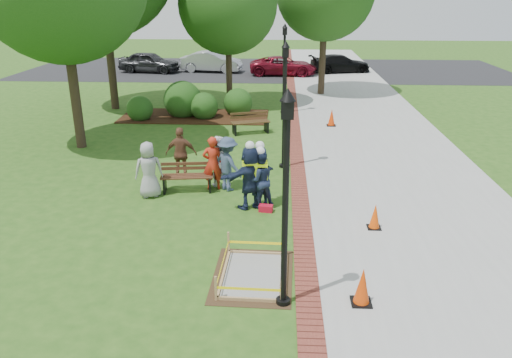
# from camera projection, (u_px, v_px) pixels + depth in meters

# --- Properties ---
(ground) EXTENTS (100.00, 100.00, 0.00)m
(ground) POSITION_uv_depth(u_px,v_px,m) (234.00, 232.00, 12.70)
(ground) COLOR #285116
(ground) RESTS_ON ground
(sidewalk) EXTENTS (6.00, 60.00, 0.02)m
(sidewalk) POSITION_uv_depth(u_px,v_px,m) (369.00, 130.00, 21.77)
(sidewalk) COLOR #9E9E99
(sidewalk) RESTS_ON ground
(brick_edging) EXTENTS (0.50, 60.00, 0.03)m
(brick_edging) POSITION_uv_depth(u_px,v_px,m) (295.00, 129.00, 21.93)
(brick_edging) COLOR maroon
(brick_edging) RESTS_ON ground
(mulch_bed) EXTENTS (7.00, 3.00, 0.05)m
(mulch_bed) POSITION_uv_depth(u_px,v_px,m) (195.00, 116.00, 24.02)
(mulch_bed) COLOR #381E0F
(mulch_bed) RESTS_ON ground
(parking_lot) EXTENTS (36.00, 12.00, 0.01)m
(parking_lot) POSITION_uv_depth(u_px,v_px,m) (267.00, 69.00, 37.86)
(parking_lot) COLOR black
(parking_lot) RESTS_ON ground
(wet_concrete_pad) EXTENTS (1.77, 2.35, 0.55)m
(wet_concrete_pad) POSITION_uv_depth(u_px,v_px,m) (253.00, 267.00, 10.68)
(wet_concrete_pad) COLOR #47331E
(wet_concrete_pad) RESTS_ON ground
(bench_near) EXTENTS (1.63, 0.72, 0.85)m
(bench_near) POSITION_uv_depth(u_px,v_px,m) (187.00, 183.00, 15.17)
(bench_near) COLOR #58321E
(bench_near) RESTS_ON ground
(bench_far) EXTENTS (1.71, 1.03, 0.88)m
(bench_far) POSITION_uv_depth(u_px,v_px,m) (250.00, 127.00, 21.18)
(bench_far) COLOR #54391C
(bench_far) RESTS_ON ground
(cone_front) EXTENTS (0.40, 0.40, 0.79)m
(cone_front) POSITION_uv_depth(u_px,v_px,m) (362.00, 287.00, 9.69)
(cone_front) COLOR black
(cone_front) RESTS_ON ground
(cone_back) EXTENTS (0.35, 0.35, 0.68)m
(cone_back) POSITION_uv_depth(u_px,v_px,m) (375.00, 217.00, 12.77)
(cone_back) COLOR black
(cone_back) RESTS_ON ground
(cone_far) EXTENTS (0.39, 0.39, 0.77)m
(cone_far) POSITION_uv_depth(u_px,v_px,m) (332.00, 118.00, 22.27)
(cone_far) COLOR black
(cone_far) RESTS_ON ground
(toolbox) EXTENTS (0.41, 0.26, 0.19)m
(toolbox) POSITION_uv_depth(u_px,v_px,m) (266.00, 208.00, 13.83)
(toolbox) COLOR red
(toolbox) RESTS_ON ground
(lamp_near) EXTENTS (0.28, 0.28, 4.26)m
(lamp_near) POSITION_uv_depth(u_px,v_px,m) (286.00, 187.00, 8.95)
(lamp_near) COLOR black
(lamp_near) RESTS_ON ground
(lamp_mid) EXTENTS (0.28, 0.28, 4.26)m
(lamp_mid) POSITION_uv_depth(u_px,v_px,m) (285.00, 96.00, 16.40)
(lamp_mid) COLOR black
(lamp_mid) RESTS_ON ground
(lamp_far) EXTENTS (0.28, 0.28, 4.26)m
(lamp_far) POSITION_uv_depth(u_px,v_px,m) (284.00, 62.00, 23.86)
(lamp_far) COLOR black
(lamp_far) RESTS_ON ground
(tree_back) EXTENTS (4.90, 4.90, 7.51)m
(tree_back) POSITION_uv_depth(u_px,v_px,m) (228.00, 4.00, 24.57)
(tree_back) COLOR #3D2D1E
(tree_back) RESTS_ON ground
(shrub_a) EXTENTS (1.23, 1.23, 1.23)m
(shrub_a) POSITION_uv_depth(u_px,v_px,m) (141.00, 120.00, 23.45)
(shrub_a) COLOR #1D4A15
(shrub_a) RESTS_ON ground
(shrub_b) EXTENTS (1.83, 1.83, 1.83)m
(shrub_b) POSITION_uv_depth(u_px,v_px,m) (184.00, 116.00, 24.18)
(shrub_b) COLOR #1D4A15
(shrub_b) RESTS_ON ground
(shrub_c) EXTENTS (1.32, 1.32, 1.32)m
(shrub_c) POSITION_uv_depth(u_px,v_px,m) (205.00, 118.00, 23.76)
(shrub_c) COLOR #1D4A15
(shrub_c) RESTS_ON ground
(shrub_d) EXTENTS (1.40, 1.40, 1.40)m
(shrub_d) POSITION_uv_depth(u_px,v_px,m) (238.00, 115.00, 24.40)
(shrub_d) COLOR #1D4A15
(shrub_d) RESTS_ON ground
(shrub_e) EXTENTS (0.96, 0.96, 0.96)m
(shrub_e) POSITION_uv_depth(u_px,v_px,m) (205.00, 112.00, 24.95)
(shrub_e) COLOR #1D4A15
(shrub_e) RESTS_ON ground
(casual_person_a) EXTENTS (0.62, 0.50, 1.68)m
(casual_person_a) POSITION_uv_depth(u_px,v_px,m) (149.00, 170.00, 14.57)
(casual_person_a) COLOR #959595
(casual_person_a) RESTS_ON ground
(casual_person_b) EXTENTS (0.59, 0.44, 1.67)m
(casual_person_b) POSITION_uv_depth(u_px,v_px,m) (213.00, 163.00, 15.13)
(casual_person_b) COLOR red
(casual_person_b) RESTS_ON ground
(casual_person_c) EXTENTS (0.56, 0.41, 1.61)m
(casual_person_c) POSITION_uv_depth(u_px,v_px,m) (218.00, 161.00, 15.41)
(casual_person_c) COLOR white
(casual_person_c) RESTS_ON ground
(casual_person_d) EXTENTS (0.55, 0.35, 1.72)m
(casual_person_d) POSITION_uv_depth(u_px,v_px,m) (181.00, 154.00, 15.92)
(casual_person_d) COLOR brown
(casual_person_d) RESTS_ON ground
(casual_person_e) EXTENTS (0.63, 0.62, 1.68)m
(casual_person_e) POSITION_uv_depth(u_px,v_px,m) (228.00, 164.00, 15.05)
(casual_person_e) COLOR #35445E
(casual_person_e) RESTS_ON ground
(hivis_worker_a) EXTENTS (0.69, 0.63, 1.95)m
(hivis_worker_a) POSITION_uv_depth(u_px,v_px,m) (250.00, 175.00, 13.80)
(hivis_worker_a) COLOR #171C3D
(hivis_worker_a) RESTS_ON ground
(hivis_worker_b) EXTENTS (0.64, 0.51, 1.90)m
(hivis_worker_b) POSITION_uv_depth(u_px,v_px,m) (260.00, 174.00, 13.96)
(hivis_worker_b) COLOR #1A2B43
(hivis_worker_b) RESTS_ON ground
(hivis_worker_c) EXTENTS (0.60, 0.49, 1.78)m
(hivis_worker_c) POSITION_uv_depth(u_px,v_px,m) (260.00, 177.00, 13.86)
(hivis_worker_c) COLOR #1B2347
(hivis_worker_c) RESTS_ON ground
(parked_car_a) EXTENTS (2.83, 5.21, 1.62)m
(parked_car_a) POSITION_uv_depth(u_px,v_px,m) (150.00, 72.00, 36.56)
(parked_car_a) COLOR #262629
(parked_car_a) RESTS_ON ground
(parked_car_b) EXTENTS (2.77, 5.13, 1.59)m
(parked_car_b) POSITION_uv_depth(u_px,v_px,m) (212.00, 72.00, 36.73)
(parked_car_b) COLOR #9D9CA1
(parked_car_b) RESTS_ON ground
(parked_car_c) EXTENTS (2.04, 4.41, 1.42)m
(parked_car_c) POSITION_uv_depth(u_px,v_px,m) (283.00, 75.00, 35.40)
(parked_car_c) COLOR maroon
(parked_car_c) RESTS_ON ground
(parked_car_d) EXTENTS (2.83, 4.59, 1.39)m
(parked_car_d) POSITION_uv_depth(u_px,v_px,m) (339.00, 72.00, 36.51)
(parked_car_d) COLOR black
(parked_car_d) RESTS_ON ground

